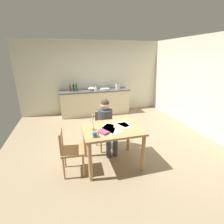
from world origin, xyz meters
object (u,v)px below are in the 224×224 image
object	(u,v)px
dining_table	(112,134)
coffee_mug	(95,135)
mixing_bowl	(91,89)
wine_glass_near_sink	(95,86)
chair_side_empty	(69,149)
sink_unit	(105,89)
bottle_wine_red	(77,88)
person_seated	(106,122)
bottle_vinegar	(74,88)
candlestick	(93,126)
bottle_oil	(70,88)
wine_glass_by_kettle	(92,86)
stovetop_kettle	(118,86)
teacup_on_counter	(96,89)
book_magazine	(104,132)
chair_at_table	(104,128)

from	to	relation	value
dining_table	coffee_mug	world-z (taller)	coffee_mug
mixing_bowl	wine_glass_near_sink	xyz separation A→B (m)	(0.17, 0.13, 0.05)
chair_side_empty	sink_unit	distance (m)	3.47
bottle_wine_red	wine_glass_near_sink	distance (m)	0.71
sink_unit	person_seated	bearing A→B (deg)	-102.78
person_seated	bottle_vinegar	distance (m)	2.68
candlestick	bottle_wine_red	size ratio (longest dim) A/B	1.07
person_seated	bottle_oil	xyz separation A→B (m)	(-0.65, 2.54, 0.33)
mixing_bowl	chair_side_empty	bearing A→B (deg)	-106.27
chair_side_empty	wine_glass_by_kettle	distance (m)	3.47
stovetop_kettle	wine_glass_by_kettle	xyz separation A→B (m)	(-0.93, 0.15, 0.01)
dining_table	person_seated	xyz separation A→B (m)	(0.02, 0.53, 0.02)
wine_glass_by_kettle	bottle_wine_red	bearing A→B (deg)	-164.84
stovetop_kettle	teacup_on_counter	xyz separation A→B (m)	(-0.86, -0.15, -0.04)
bottle_vinegar	book_magazine	bearing A→B (deg)	-84.65
dining_table	stovetop_kettle	distance (m)	3.28
chair_side_empty	mixing_bowl	bearing A→B (deg)	73.73
bottle_oil	bottle_wine_red	size ratio (longest dim) A/B	0.92
chair_at_table	bottle_wine_red	xyz separation A→B (m)	(-0.42, 2.39, 0.54)
coffee_mug	sink_unit	xyz separation A→B (m)	(0.97, 3.36, 0.09)
chair_at_table	teacup_on_counter	world-z (taller)	teacup_on_counter
wine_glass_near_sink	teacup_on_counter	world-z (taller)	wine_glass_near_sink
mixing_bowl	teacup_on_counter	size ratio (longest dim) A/B	2.01
book_magazine	candlestick	bearing A→B (deg)	105.09
dining_table	mixing_bowl	size ratio (longest dim) A/B	4.53
stovetop_kettle	wine_glass_near_sink	size ratio (longest dim) A/B	1.43
chair_at_table	bottle_vinegar	size ratio (longest dim) A/B	3.35
chair_at_table	stovetop_kettle	xyz separation A→B (m)	(1.08, 2.39, 0.52)
wine_glass_by_kettle	candlestick	bearing A→B (deg)	-99.16
wine_glass_near_sink	bottle_vinegar	bearing A→B (deg)	-173.93
bottle_wine_red	teacup_on_counter	distance (m)	0.66
book_magazine	wine_glass_by_kettle	distance (m)	3.42
coffee_mug	teacup_on_counter	xyz separation A→B (m)	(0.60, 3.21, 0.13)
wine_glass_by_kettle	chair_side_empty	bearing A→B (deg)	-106.52
bottle_wine_red	mixing_bowl	size ratio (longest dim) A/B	1.19
candlestick	dining_table	bearing A→B (deg)	0.56
book_magazine	sink_unit	distance (m)	3.35
bottle_oil	bottle_vinegar	xyz separation A→B (m)	(0.12, 0.06, -0.00)
candlestick	stovetop_kettle	world-z (taller)	stovetop_kettle
person_seated	wine_glass_near_sink	bearing A→B (deg)	84.51
wine_glass_near_sink	bottle_wine_red	bearing A→B (deg)	-167.34
candlestick	teacup_on_counter	size ratio (longest dim) A/B	2.55
chair_at_table	person_seated	xyz separation A→B (m)	(0.02, -0.15, 0.20)
book_magazine	chair_at_table	bearing A→B (deg)	47.93
stovetop_kettle	wine_glass_near_sink	bearing A→B (deg)	169.49
coffee_mug	teacup_on_counter	distance (m)	3.27
chair_side_empty	bottle_wine_red	bearing A→B (deg)	82.71
chair_at_table	bottle_wine_red	distance (m)	2.48
candlestick	stovetop_kettle	size ratio (longest dim) A/B	1.40
bottle_vinegar	wine_glass_near_sink	xyz separation A→B (m)	(0.79, 0.08, -0.00)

